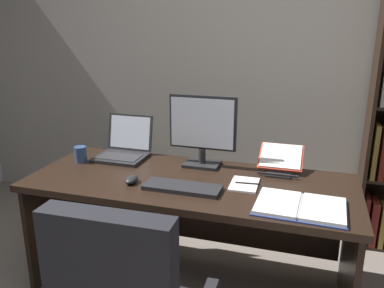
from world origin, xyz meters
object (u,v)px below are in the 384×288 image
at_px(keyboard, 182,187).
at_px(coffee_mug, 81,154).
at_px(notepad, 244,184).
at_px(monitor, 202,132).
at_px(desk, 194,203).
at_px(pen, 248,183).
at_px(computer_mouse, 132,180).
at_px(open_binder, 300,206).
at_px(laptop, 124,149).
at_px(reading_stand_with_book, 280,160).

distance_m(keyboard, coffee_mug, 0.81).
bearing_deg(notepad, monitor, 142.55).
height_order(desk, pen, pen).
relative_size(computer_mouse, coffee_mug, 1.03).
bearing_deg(pen, computer_mouse, -165.86).
bearing_deg(pen, open_binder, -35.76).
bearing_deg(keyboard, coffee_mug, 163.17).
relative_size(keyboard, coffee_mug, 4.16).
height_order(computer_mouse, coffee_mug, coffee_mug).
height_order(desk, laptop, laptop).
xyz_separation_m(laptop, computer_mouse, (0.25, -0.40, -0.04)).
relative_size(computer_mouse, pen, 0.74).
relative_size(desk, computer_mouse, 17.96).
distance_m(desk, keyboard, 0.30).
distance_m(monitor, computer_mouse, 0.54).
bearing_deg(reading_stand_with_book, coffee_mug, -170.13).
bearing_deg(monitor, coffee_mug, -168.06).
bearing_deg(desk, coffee_mug, 179.45).
bearing_deg(reading_stand_with_book, open_binder, -74.06).
relative_size(notepad, coffee_mug, 2.08).
xyz_separation_m(keyboard, coffee_mug, (-0.77, 0.23, 0.04)).
distance_m(monitor, laptop, 0.57).
distance_m(desk, computer_mouse, 0.43).
distance_m(monitor, open_binder, 0.79).
height_order(desk, open_binder, open_binder).
bearing_deg(laptop, open_binder, -21.26).
distance_m(reading_stand_with_book, notepad, 0.34).
relative_size(keyboard, reading_stand_with_book, 1.60).
height_order(computer_mouse, open_binder, computer_mouse).
bearing_deg(notepad, laptop, 164.03).
xyz_separation_m(computer_mouse, notepad, (0.61, 0.16, -0.02)).
relative_size(reading_stand_with_book, pen, 1.87).
height_order(desk, coffee_mug, coffee_mug).
bearing_deg(coffee_mug, pen, -3.87).
bearing_deg(desk, laptop, 161.92).
bearing_deg(monitor, reading_stand_with_book, 6.47).
bearing_deg(desk, reading_stand_with_book, 25.15).
relative_size(desk, notepad, 8.89).
bearing_deg(desk, open_binder, -23.94).
height_order(pen, coffee_mug, coffee_mug).
xyz_separation_m(keyboard, notepad, (0.31, 0.16, -0.01)).
relative_size(laptop, computer_mouse, 3.09).
bearing_deg(laptop, monitor, -0.82).
relative_size(open_binder, pen, 3.18).
bearing_deg(keyboard, reading_stand_with_book, 43.36).
bearing_deg(pen, reading_stand_with_book, 63.27).
height_order(laptop, notepad, laptop).
bearing_deg(monitor, computer_mouse, -127.13).
bearing_deg(reading_stand_with_book, keyboard, -136.64).
height_order(reading_stand_with_book, notepad, reading_stand_with_book).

